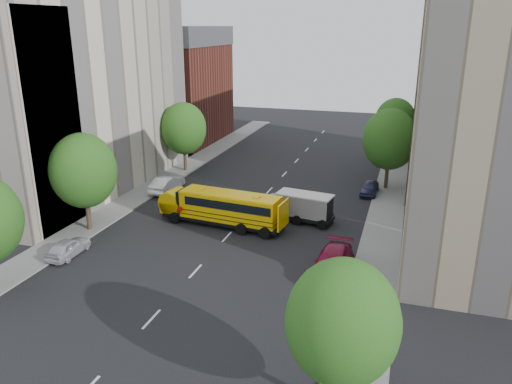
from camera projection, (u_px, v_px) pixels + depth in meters
The scene contains 20 objects.
ground at pixel (236, 227), 40.57m from camera, with size 120.00×120.00×0.00m, color black.
sidewalk_left at pixel (141, 194), 48.34m from camera, with size 3.00×80.00×0.12m, color slate.
sidewalk_right at pixel (385, 221), 41.81m from camera, with size 3.00×80.00×0.12m, color slate.
lane_markings at pixel (269, 190), 49.62m from camera, with size 0.15×64.00×0.01m, color silver.
building_left_cream at pixel (79, 87), 47.93m from camera, with size 10.00×26.00×20.00m, color beige.
building_left_redbrick at pixel (181, 95), 68.94m from camera, with size 10.00×15.00×13.00m, color maroon.
building_right_near at pixel (502, 156), 28.68m from camera, with size 10.00×7.00×17.00m, color gray.
building_right_far at pixel (467, 94), 50.68m from camera, with size 10.00×22.00×18.00m, color #C9B09C.
building_right_sidewall at pixel (478, 111), 40.73m from camera, with size 10.10×0.30×18.00m, color brown.
street_tree_1 at pixel (83, 171), 38.51m from camera, with size 5.12×5.12×7.90m.
street_tree_2 at pixel (184, 129), 54.82m from camera, with size 4.99×4.99×7.71m.
street_tree_3 at pixel (343, 322), 19.75m from camera, with size 4.61×4.61×7.11m.
street_tree_4 at pixel (390, 139), 48.49m from camera, with size 5.25×5.25×8.10m.
street_tree_5 at pixel (395, 122), 59.47m from camera, with size 4.86×4.86×7.51m.
school_bus at pixel (222, 206), 40.60m from camera, with size 10.45×3.39×2.90m.
safari_truck at pixel (300, 206), 41.55m from camera, with size 5.94×2.88×2.44m.
parked_car_0 at pixel (68, 247), 35.42m from camera, with size 1.54×3.82×1.30m, color silver.
parked_car_1 at pixel (167, 184), 49.07m from camera, with size 1.64×4.72×1.55m, color white.
parked_car_3 at pixel (333, 263), 32.73m from camera, with size 2.25×5.54×1.61m, color maroon.
parked_car_4 at pixel (370, 188), 48.31m from camera, with size 1.51×3.76×1.28m, color #2D2E50.
Camera 1 is at (12.84, -35.32, 15.64)m, focal length 35.00 mm.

